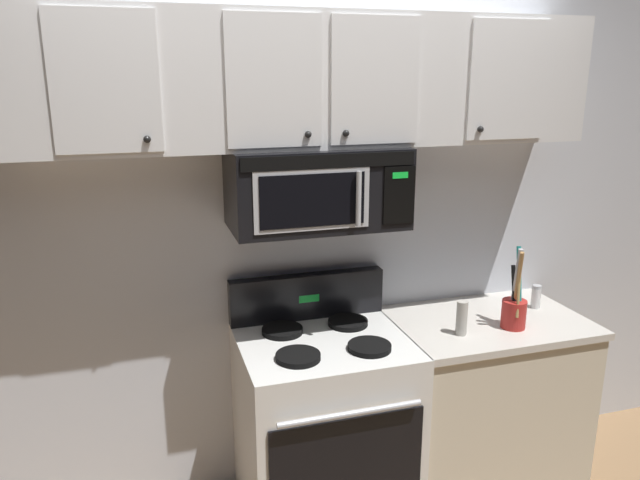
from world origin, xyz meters
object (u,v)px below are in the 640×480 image
object	(u,v)px
over_range_microwave	(317,187)
utensil_crock_red	(514,307)
pepper_mill	(462,318)
salt_shaker	(536,297)
stove_range	(324,426)

from	to	relation	value
over_range_microwave	utensil_crock_red	world-z (taller)	over_range_microwave
over_range_microwave	utensil_crock_red	distance (m)	1.09
over_range_microwave	pepper_mill	size ratio (longest dim) A/B	4.70
over_range_microwave	salt_shaker	distance (m)	1.30
pepper_mill	over_range_microwave	bearing A→B (deg)	159.09
over_range_microwave	utensil_crock_red	xyz separation A→B (m)	(0.89, -0.24, -0.57)
stove_range	salt_shaker	size ratio (longest dim) A/B	9.27
salt_shaker	pepper_mill	world-z (taller)	pepper_mill
pepper_mill	utensil_crock_red	bearing A→B (deg)	-0.04
stove_range	utensil_crock_red	bearing A→B (deg)	-7.64
over_range_microwave	utensil_crock_red	bearing A→B (deg)	-14.82
utensil_crock_red	pepper_mill	world-z (taller)	utensil_crock_red
pepper_mill	salt_shaker	bearing A→B (deg)	18.82
stove_range	utensil_crock_red	size ratio (longest dim) A/B	2.88
stove_range	salt_shaker	distance (m)	1.25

